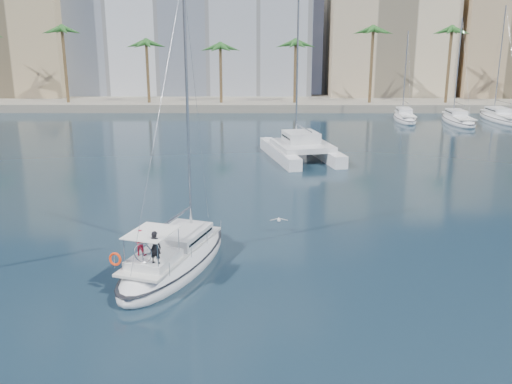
{
  "coord_description": "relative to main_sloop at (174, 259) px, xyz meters",
  "views": [
    {
      "loc": [
        0.28,
        -29.46,
        11.72
      ],
      "look_at": [
        0.16,
        1.5,
        2.91
      ],
      "focal_mm": 40.0,
      "sensor_mm": 36.0,
      "label": 1
    }
  ],
  "objects": [
    {
      "name": "palm_right",
      "position": [
        37.98,
        59.53,
        9.79
      ],
      "size": [
        3.6,
        3.6,
        12.3
      ],
      "color": "brown",
      "rests_on": "ground"
    },
    {
      "name": "seagull",
      "position": [
        5.51,
        5.4,
        0.3
      ],
      "size": [
        1.06,
        0.46,
        0.2
      ],
      "color": "silver",
      "rests_on": "ground"
    },
    {
      "name": "building_beige",
      "position": [
        25.98,
        72.53,
        9.51
      ],
      "size": [
        20.0,
        14.0,
        20.0
      ],
      "primitive_type": "cube",
      "color": "beige",
      "rests_on": "ground"
    },
    {
      "name": "building_tan_left",
      "position": [
        -38.02,
        71.53,
        10.51
      ],
      "size": [
        22.0,
        14.0,
        22.0
      ],
      "primitive_type": "cube",
      "color": "tan",
      "rests_on": "ground"
    },
    {
      "name": "quay",
      "position": [
        3.98,
        63.53,
        0.11
      ],
      "size": [
        120.0,
        14.0,
        1.2
      ],
      "primitive_type": "cube",
      "color": "gray",
      "rests_on": "ground"
    },
    {
      "name": "building_tan_right",
      "position": [
        45.98,
        70.53,
        8.51
      ],
      "size": [
        18.0,
        12.0,
        18.0
      ],
      "primitive_type": "cube",
      "color": "tan",
      "rests_on": "ground"
    },
    {
      "name": "palm_left",
      "position": [
        -30.02,
        59.53,
        9.79
      ],
      "size": [
        3.6,
        3.6,
        12.3
      ],
      "color": "brown",
      "rests_on": "ground"
    },
    {
      "name": "moored_yacht_b",
      "position": [
        30.48,
        47.53,
        -0.49
      ],
      "size": [
        3.32,
        10.83,
        13.72
      ],
      "primitive_type": null,
      "rotation": [
        0.0,
        0.0,
        -0.02
      ],
      "color": "white",
      "rests_on": "ground"
    },
    {
      "name": "palm_centre",
      "position": [
        3.98,
        59.53,
        9.79
      ],
      "size": [
        3.6,
        3.6,
        12.3
      ],
      "color": "brown",
      "rests_on": "ground"
    },
    {
      "name": "main_sloop",
      "position": [
        0.0,
        0.0,
        0.0
      ],
      "size": [
        6.21,
        10.59,
        14.99
      ],
      "rotation": [
        0.0,
        0.0,
        -0.32
      ],
      "color": "white",
      "rests_on": "ground"
    },
    {
      "name": "moored_yacht_a",
      "position": [
        23.98,
        49.53,
        -0.49
      ],
      "size": [
        3.37,
        9.52,
        11.9
      ],
      "primitive_type": null,
      "rotation": [
        0.0,
        0.0,
        -0.07
      ],
      "color": "white",
      "rests_on": "ground"
    },
    {
      "name": "ground",
      "position": [
        3.98,
        2.53,
        -0.49
      ],
      "size": [
        160.0,
        160.0,
        0.0
      ],
      "primitive_type": "plane",
      "color": "black",
      "rests_on": "ground"
    },
    {
      "name": "moored_yacht_c",
      "position": [
        36.98,
        49.53,
        -0.49
      ],
      "size": [
        3.98,
        12.33,
        15.54
      ],
      "primitive_type": null,
      "rotation": [
        0.0,
        0.0,
        0.03
      ],
      "color": "white",
      "rests_on": "ground"
    },
    {
      "name": "catamaran",
      "position": [
        8.34,
        26.13,
        0.62
      ],
      "size": [
        7.67,
        11.69,
        15.84
      ],
      "rotation": [
        0.0,
        0.0,
        0.23
      ],
      "color": "white",
      "rests_on": "ground"
    },
    {
      "name": "building_modern",
      "position": [
        -8.02,
        75.53,
        13.51
      ],
      "size": [
        42.0,
        16.0,
        28.0
      ],
      "primitive_type": "cube",
      "color": "silver",
      "rests_on": "ground"
    }
  ]
}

